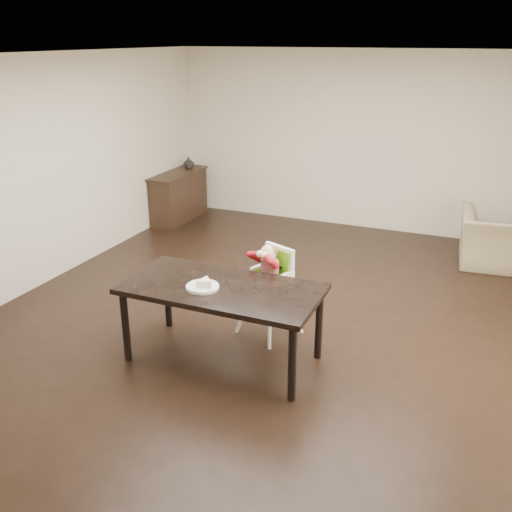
{
  "coord_description": "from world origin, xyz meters",
  "views": [
    {
      "loc": [
        1.96,
        -5.18,
        2.87
      ],
      "look_at": [
        -0.03,
        -0.51,
        0.9
      ],
      "focal_mm": 40.0,
      "sensor_mm": 36.0,
      "label": 1
    }
  ],
  "objects": [
    {
      "name": "room_walls",
      "position": [
        0.0,
        0.0,
        1.86
      ],
      "size": [
        6.02,
        7.02,
        2.71
      ],
      "color": "beige",
      "rests_on": "ground"
    },
    {
      "name": "dining_table",
      "position": [
        -0.17,
        -0.97,
        0.67
      ],
      "size": [
        1.8,
        0.9,
        0.75
      ],
      "color": "black",
      "rests_on": "ground"
    },
    {
      "name": "armchair",
      "position": [
        2.2,
        2.56,
        0.49
      ],
      "size": [
        1.18,
        0.82,
        0.98
      ],
      "primitive_type": "imported",
      "rotation": [
        0.0,
        0.0,
        3.23
      ],
      "color": "tan",
      "rests_on": "ground"
    },
    {
      "name": "sideboard",
      "position": [
        -2.78,
        2.7,
        0.4
      ],
      "size": [
        0.44,
        1.26,
        0.79
      ],
      "color": "black",
      "rests_on": "ground"
    },
    {
      "name": "plate",
      "position": [
        -0.31,
        -1.07,
        0.78
      ],
      "size": [
        0.34,
        0.34,
        0.09
      ],
      "rotation": [
        0.0,
        0.0,
        -0.15
      ],
      "color": "white",
      "rests_on": "dining_table"
    },
    {
      "name": "high_chair",
      "position": [
        0.05,
        -0.31,
        0.68
      ],
      "size": [
        0.53,
        0.53,
        0.97
      ],
      "rotation": [
        0.0,
        0.0,
        -0.39
      ],
      "color": "white",
      "rests_on": "ground"
    },
    {
      "name": "vase",
      "position": [
        -2.78,
        3.06,
        0.88
      ],
      "size": [
        0.24,
        0.24,
        0.18
      ],
      "primitive_type": "imported",
      "rotation": [
        0.0,
        0.0,
        0.38
      ],
      "color": "#99999E",
      "rests_on": "sideboard"
    },
    {
      "name": "ground",
      "position": [
        0.0,
        0.0,
        0.0
      ],
      "size": [
        7.0,
        7.0,
        0.0
      ],
      "primitive_type": "plane",
      "color": "black",
      "rests_on": "ground"
    }
  ]
}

